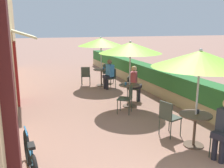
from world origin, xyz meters
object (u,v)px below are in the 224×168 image
Objects in this scene: patio_table_mid at (130,91)px; cafe_chair_far_back at (111,76)px; bicycle_leaning at (31,160)px; coffee_cup_near at (198,112)px; cafe_chair_mid_left at (132,86)px; cafe_chair_near_right at (168,116)px; cafe_chair_far_left at (107,72)px; seated_patron_far_back at (109,73)px; patio_umbrella_far at (101,42)px; cafe_chair_far_right at (86,75)px; cafe_chair_mid_right at (127,97)px; coffee_cup_far at (104,68)px; patio_umbrella_near at (200,59)px; coffee_cup_mid at (126,84)px; patio_umbrella_mid at (130,48)px; patio_table_far at (101,74)px; seated_patron_mid_left at (135,82)px; patio_table_near at (195,124)px.

patio_table_mid is 2.55m from cafe_chair_far_back.
cafe_chair_far_back reaches higher than bicycle_leaning.
coffee_cup_near is 3.66m from cafe_chair_mid_left.
cafe_chair_far_left is (0.58, 6.15, 0.00)m from cafe_chair_near_right.
seated_patron_far_back reaches higher than cafe_chair_far_back.
patio_umbrella_far is 1.58m from cafe_chair_far_right.
cafe_chair_mid_right is 9.67× the size of coffee_cup_far.
patio_umbrella_near reaches higher than cafe_chair_mid_left.
patio_table_mid is 0.31m from coffee_cup_mid.
patio_umbrella_mid is 2.48× the size of cafe_chair_mid_left.
patio_umbrella_far is (0.05, 3.19, 0.00)m from patio_umbrella_mid.
coffee_cup_mid is 0.10× the size of cafe_chair_far_right.
patio_table_far is 0.69m from cafe_chair_far_left.
seated_patron_mid_left is 1.44× the size of cafe_chair_far_right.
cafe_chair_far_right is (-0.56, 5.75, 0.00)m from cafe_chair_near_right.
cafe_chair_far_back is at bearing 53.17° from bicycle_leaning.
patio_umbrella_near is 1.16m from coffee_cup_near.
coffee_cup_far is at bearing -14.10° from seated_patron_far_back.
patio_umbrella_far is at bearing 91.25° from patio_table_near.
coffee_cup_mid is 3.21m from patio_table_far.
cafe_chair_mid_left is 0.82m from coffee_cup_mid.
patio_umbrella_mid is (-0.19, 3.07, 0.00)m from patio_umbrella_near.
cafe_chair_far_back reaches higher than coffee_cup_mid.
cafe_chair_far_right is (-0.98, 2.72, 0.00)m from cafe_chair_mid_left.
patio_table_near is 3.68m from cafe_chair_mid_left.
coffee_cup_near and coffee_cup_far have the same top height.
patio_table_mid is at bearing -90.89° from patio_table_far.
seated_patron_far_back is (0.52, 3.11, 0.17)m from cafe_chair_mid_right.
coffee_cup_mid reaches higher than patio_table_far.
bicycle_leaning reaches higher than patio_table_near.
patio_umbrella_near is 2.93× the size of patio_table_mid.
cafe_chair_far_right is (-0.82, 6.39, 0.01)m from patio_table_near.
cafe_chair_far_left is (0.32, 6.79, 0.01)m from patio_table_near.
cafe_chair_mid_right is 0.69m from coffee_cup_mid.
coffee_cup_mid reaches higher than bicycle_leaning.
cafe_chair_mid_left is 2.89m from cafe_chair_far_right.
cafe_chair_mid_right reaches higher than bicycle_leaning.
patio_umbrella_near is 3.94m from cafe_chair_mid_left.
patio_umbrella_mid is (-0.00, 0.00, 1.43)m from patio_table_mid.
cafe_chair_mid_left is at bearing 88.50° from coffee_cup_near.
patio_table_near is at bearing -86.54° from patio_umbrella_mid.
bicycle_leaning is at bearing -178.99° from patio_umbrella_near.
cafe_chair_far_back is (0.35, 4.97, 0.00)m from cafe_chair_near_right.
patio_umbrella_near is 3.30m from coffee_cup_mid.
seated_patron_mid_left is 2.69m from patio_table_far.
cafe_chair_far_back is (0.23, -0.65, -1.42)m from patio_umbrella_far.
patio_umbrella_near is at bearing -88.75° from patio_umbrella_far.
patio_umbrella_near is 3.82m from seated_patron_mid_left.
cafe_chair_far_back reaches higher than patio_table_far.
seated_patron_mid_left is 13.89× the size of coffee_cup_mid.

